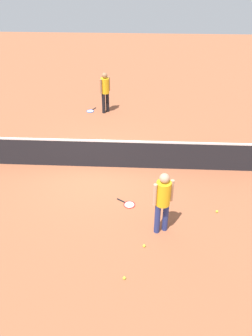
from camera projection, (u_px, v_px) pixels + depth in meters
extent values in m
plane|color=#9E5638|center=(99.00, 167.00, 10.72)|extent=(40.00, 40.00, 0.00)
cube|color=black|center=(99.00, 154.00, 10.47)|extent=(10.00, 0.02, 0.91)
cube|color=white|center=(98.00, 141.00, 10.20)|extent=(10.00, 0.04, 0.06)
cylinder|color=navy|center=(165.00, 216.00, 8.11)|extent=(0.19, 0.19, 0.85)
cylinder|color=navy|center=(157.00, 219.00, 8.04)|extent=(0.19, 0.19, 0.85)
cylinder|color=yellow|center=(163.00, 193.00, 7.67)|extent=(0.45, 0.45, 0.62)
cylinder|color=tan|center=(172.00, 190.00, 7.72)|extent=(0.12, 0.12, 0.58)
cylinder|color=tan|center=(155.00, 195.00, 7.59)|extent=(0.12, 0.12, 0.58)
sphere|color=tan|center=(164.00, 178.00, 7.43)|extent=(0.31, 0.31, 0.23)
cylinder|color=black|center=(107.00, 102.00, 14.10)|extent=(0.20, 0.20, 0.85)
cylinder|color=black|center=(104.00, 103.00, 13.97)|extent=(0.20, 0.20, 0.85)
cylinder|color=yellow|center=(105.00, 86.00, 13.63)|extent=(0.48, 0.48, 0.62)
cylinder|color=#9E704C|center=(109.00, 84.00, 13.74)|extent=(0.13, 0.13, 0.58)
cylinder|color=#9E704C|center=(101.00, 87.00, 13.49)|extent=(0.13, 0.13, 0.58)
sphere|color=#9E704C|center=(105.00, 75.00, 13.39)|extent=(0.32, 0.32, 0.23)
torus|color=red|center=(129.00, 205.00, 9.11)|extent=(0.44, 0.44, 0.02)
cylinder|color=silver|center=(129.00, 205.00, 9.11)|extent=(0.37, 0.37, 0.00)
cylinder|color=black|center=(121.00, 201.00, 9.25)|extent=(0.25, 0.18, 0.03)
torus|color=blue|center=(90.00, 111.00, 14.32)|extent=(0.42, 0.42, 0.02)
cylinder|color=silver|center=(90.00, 111.00, 14.32)|extent=(0.36, 0.36, 0.00)
cylinder|color=black|center=(94.00, 109.00, 14.52)|extent=(0.16, 0.26, 0.03)
sphere|color=#C6E033|center=(217.00, 211.00, 8.85)|extent=(0.07, 0.07, 0.07)
sphere|color=#C6E033|center=(124.00, 278.00, 7.07)|extent=(0.07, 0.07, 0.07)
sphere|color=#C6E033|center=(144.00, 246.00, 7.83)|extent=(0.07, 0.07, 0.07)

